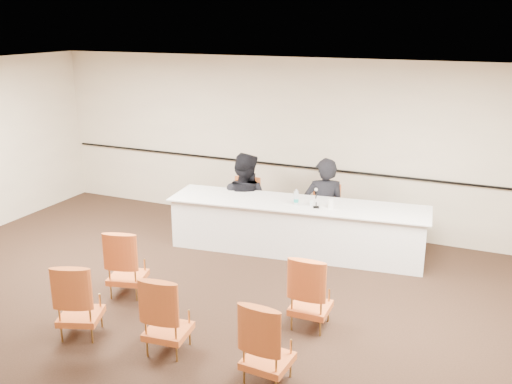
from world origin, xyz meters
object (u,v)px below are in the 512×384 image
Objects in this scene: panel_table at (297,227)px; microphone at (316,199)px; aud_chair_back_right at (268,341)px; aud_chair_front_left at (127,262)px; coffee_cup at (331,204)px; aud_chair_front_right at (311,291)px; aud_chair_back_left at (79,299)px; drinking_glass at (312,203)px; water_bottle at (296,197)px; panelist_main_chair at (324,214)px; panelist_second_chair at (244,206)px; panelist_main at (324,213)px; aud_chair_back_mid at (167,313)px; panelist_second at (244,206)px.

microphone is (0.35, -0.12, 0.55)m from panel_table.
aud_chair_front_left is at bearing 160.57° from aud_chair_back_right.
coffee_cup is (0.21, 0.06, -0.07)m from microphone.
aud_chair_front_left is 2.56m from aud_chair_front_right.
drinking_glass is at bearing 42.29° from aud_chair_back_left.
aud_chair_back_right is at bearing -101.03° from microphone.
water_bottle reaches higher than aud_chair_front_left.
aud_chair_front_left is at bearing -177.09° from aud_chair_front_right.
panelist_main_chair reaches higher than panel_table.
panelist_second_chair is 3.36m from aud_chair_front_right.
panelist_main_chair and aud_chair_front_left have the same top height.
coffee_cup is 0.15× the size of aud_chair_back_left.
panel_table is 16.35× the size of water_bottle.
drinking_glass is (0.24, 0.06, -0.08)m from water_bottle.
water_bottle reaches higher than panelist_second_chair.
panelist_main reaches higher than panel_table.
panelist_main_chair is at bearing 114.14° from coffee_cup.
water_bottle is 0.27× the size of aud_chair_back_left.
aud_chair_front_left is at bearing 135.49° from aud_chair_back_mid.
aud_chair_back_mid is at bearing -102.34° from panel_table.
panelist_second_chair is 1.84m from coffee_cup.
aud_chair_back_left is at bearing -175.56° from aud_chair_back_right.
aud_chair_back_mid is (-0.59, -3.95, -0.02)m from panelist_main.
aud_chair_back_right is (2.51, -1.06, 0.00)m from aud_chair_front_left.
coffee_cup is (0.31, -0.69, 0.40)m from panelist_main.
drinking_glass is at bearing 107.20° from aud_chair_front_right.
microphone is 3.37m from aud_chair_back_right.
panelist_second is at bearing 151.19° from panel_table.
water_bottle is at bearing -32.64° from panelist_second_chair.
aud_chair_back_right is (1.25, -0.08, 0.00)m from aud_chair_back_mid.
panelist_second reaches higher than water_bottle.
aud_chair_front_right is 1.25m from aud_chair_back_right.
aud_chair_back_mid is at bearing -52.50° from aud_chair_front_left.
aud_chair_back_left is 2.38m from aud_chair_back_right.
aud_chair_front_right and aud_chair_back_mid have the same top height.
panelist_second reaches higher than aud_chair_back_mid.
panelist_second is 7.60× the size of water_bottle.
microphone is 0.23m from coffee_cup.
aud_chair_back_mid is (1.26, -0.98, 0.00)m from aud_chair_front_left.
aud_chair_back_left and aud_chair_back_right have the same top height.
aud_chair_back_left and aud_chair_back_mid have the same top height.
panelist_main_chair is at bearing 89.69° from drinking_glass.
aud_chair_front_right is (0.61, -2.04, -0.49)m from microphone.
panelist_main reaches higher than drinking_glass.
panelist_second_chair is 1.00× the size of aud_chair_back_left.
panelist_main is 4.09m from aud_chair_back_right.
aud_chair_front_right is at bearing -71.47° from drinking_glass.
coffee_cup reaches higher than panel_table.
panelist_main_chair is 0.87m from coffee_cup.
coffee_cup is at bearing 67.88° from aud_chair_back_mid.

